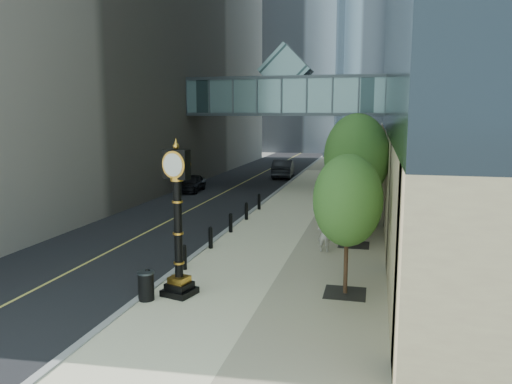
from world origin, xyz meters
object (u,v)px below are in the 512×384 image
trash_bin (146,287)px  car_near (192,183)px  pedestrian (324,235)px  car_far (283,169)px  street_clock (178,231)px

trash_bin → car_near: car_near is taller
pedestrian → car_far: (-6.56, 25.56, 0.04)m
street_clock → pedestrian: 7.84m
street_clock → car_near: size_ratio=1.31×
trash_bin → car_far: size_ratio=0.17×
car_far → trash_bin: bearing=87.6°
trash_bin → car_far: car_far is taller
car_near → car_far: car_far is taller
street_clock → trash_bin: 2.09m
car_near → car_far: (5.43, 10.41, 0.19)m
street_clock → trash_bin: (-0.87, -0.71, -1.77)m
trash_bin → car_far: 32.78m
street_clock → car_far: (-2.37, 32.03, -1.40)m
trash_bin → pedestrian: bearing=54.8°
trash_bin → pedestrian: 8.79m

